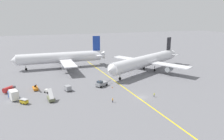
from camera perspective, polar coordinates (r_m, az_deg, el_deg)
The scene contains 15 objects.
ground_plane at distance 80.81m, azimuth 7.89°, elevation -7.03°, with size 600.00×600.00×0.00m, color slate.
taxiway_stripe at distance 88.47m, azimuth 3.81°, elevation -5.06°, with size 0.50×120.00×0.01m, color yellow.
airliner_at_gate_left at distance 127.39m, azimuth -13.20°, elevation 3.16°, with size 52.00×46.45×17.48m.
airliner_being_pushed at distance 116.84m, azimuth 8.92°, elevation 2.38°, with size 54.46×43.64×16.45m.
pushback_tug at distance 91.62m, azimuth -2.79°, elevation -3.57°, with size 7.95×5.44×2.93m.
gse_gpu_cart_small at distance 87.78m, azimuth -16.56°, elevation -5.23°, with size 2.55×2.64×1.90m.
gse_stair_truck_yellow at distance 79.30m, azimuth -15.72°, elevation -7.06°, with size 2.40×4.77×4.06m.
gse_container_dolly_flat at distance 87.84m, azimuth -11.47°, elevation -4.65°, with size 2.92×3.64×2.15m.
gse_fuel_bowser_stubby at distance 93.22m, azimuth -25.28°, elevation -4.55°, with size 4.72×4.86×2.40m.
gse_baggage_cart_near_cluster at distance 79.55m, azimuth -22.02°, elevation -7.63°, with size 3.00×3.08×1.71m.
gse_belt_loader_portside at distance 92.39m, azimuth -19.41°, elevation -4.48°, with size 2.22×5.02×3.02m.
gse_catering_truck_tall at distance 84.90m, azimuth -24.42°, elevation -5.89°, with size 4.00×6.29×3.50m.
ground_crew_ramp_agent_by_cones at distance 75.03m, azimuth 0.18°, elevation -7.86°, with size 0.36×0.36×1.66m.
ground_crew_marshaller_foreground at distance 81.29m, azimuth 10.96°, elevation -6.42°, with size 0.48×0.36×1.59m.
traffic_cone_wingtip_starboard at distance 89.90m, azimuth 0.06°, elevation -4.53°, with size 0.44×0.44×0.60m.
Camera 1 is at (-36.75, -66.05, 28.57)m, focal length 34.95 mm.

